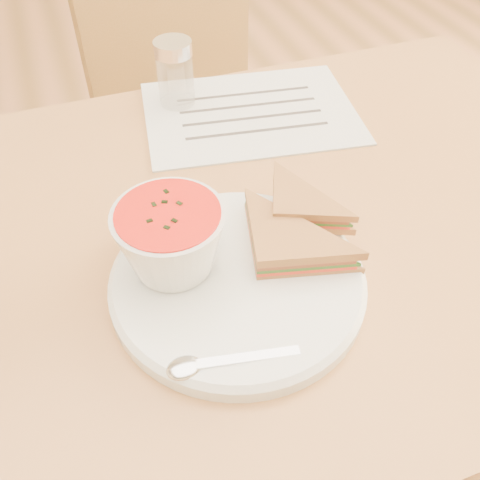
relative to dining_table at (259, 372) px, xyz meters
name	(u,v)px	position (x,y,z in m)	size (l,w,h in m)	color
floor	(255,459)	(0.00, 0.00, -0.38)	(5.00, 6.00, 0.01)	brown
dining_table	(259,372)	(0.00, 0.00, 0.00)	(1.00, 0.70, 0.75)	#9C6730
chair_far	(216,171)	(0.08, 0.48, 0.06)	(0.39, 0.39, 0.88)	brown
plate	(238,282)	(-0.07, -0.09, 0.38)	(0.28, 0.28, 0.02)	white
soup_bowl	(171,242)	(-0.13, -0.06, 0.43)	(0.12, 0.12, 0.08)	white
sandwich_half_a	(257,273)	(-0.06, -0.11, 0.41)	(0.12, 0.12, 0.04)	#A4723A
sandwich_half_b	(273,223)	(-0.02, -0.05, 0.42)	(0.09, 0.09, 0.03)	#A4723A
spoon	(238,359)	(-0.11, -0.19, 0.40)	(0.17, 0.03, 0.01)	silver
paper_menu	(250,112)	(0.06, 0.22, 0.38)	(0.32, 0.23, 0.00)	white
condiment_shaker	(175,74)	(-0.04, 0.29, 0.43)	(0.06, 0.06, 0.10)	silver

